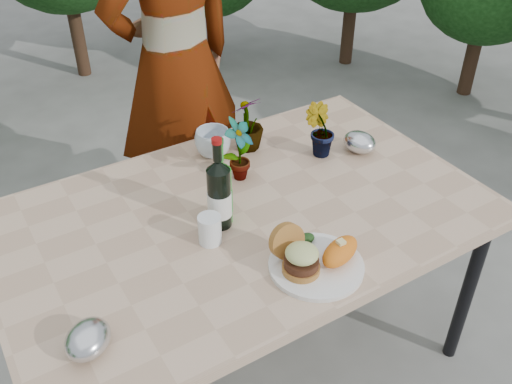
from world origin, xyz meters
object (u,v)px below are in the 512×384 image
wine_bottle (219,195)px  person (176,64)px  patio_table (244,225)px  dinner_plate (316,266)px

wine_bottle → person: bearing=67.7°
wine_bottle → patio_table: bearing=5.1°
patio_table → person: person is taller
patio_table → dinner_plate: bearing=-82.1°
wine_bottle → person: 0.90m
patio_table → person: (0.16, 0.84, 0.23)m
person → patio_table: bearing=66.0°
wine_bottle → person: (0.26, 0.86, 0.05)m
patio_table → dinner_plate: 0.35m
person → wine_bottle: bearing=60.2°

